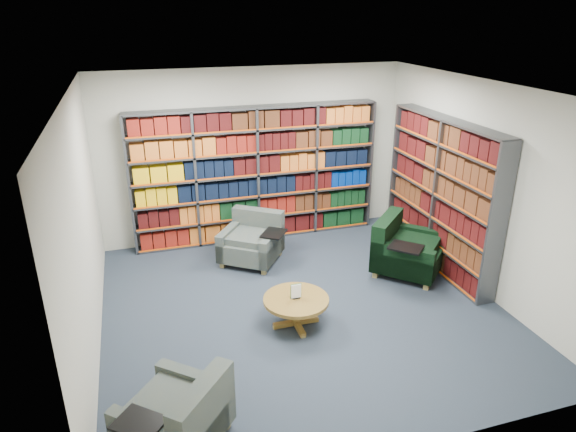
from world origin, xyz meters
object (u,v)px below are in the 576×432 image
object	(u,v)px
chair_teal_left	(253,241)
chair_teal_front	(181,419)
coffee_table	(296,304)
chair_green_right	(403,251)

from	to	relation	value
chair_teal_left	chair_teal_front	distance (m)	3.69
coffee_table	chair_teal_front	bearing A→B (deg)	-136.21
chair_green_right	chair_teal_front	size ratio (longest dim) A/B	1.13
coffee_table	chair_teal_left	bearing A→B (deg)	92.22
chair_green_right	chair_teal_left	bearing A→B (deg)	152.72
chair_teal_left	coffee_table	bearing A→B (deg)	-87.78
chair_green_right	coffee_table	world-z (taller)	chair_green_right
coffee_table	chair_green_right	bearing A→B (deg)	24.14
chair_teal_left	chair_teal_front	bearing A→B (deg)	-113.48
chair_teal_left	coffee_table	world-z (taller)	chair_teal_left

